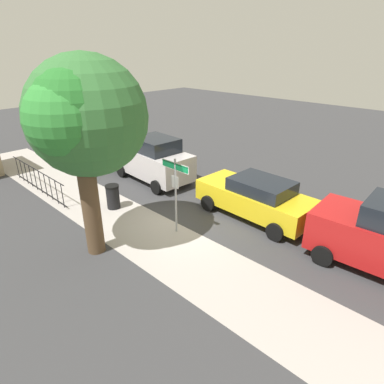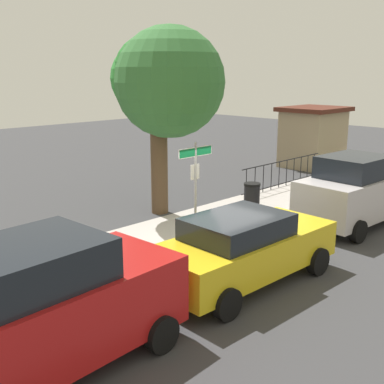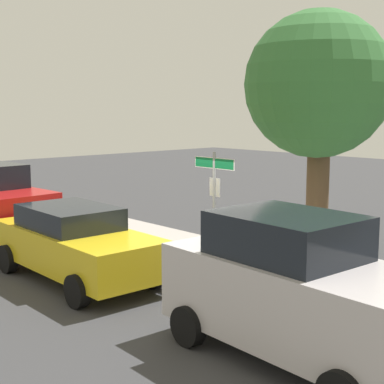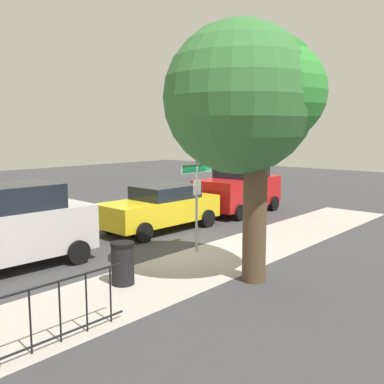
# 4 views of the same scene
# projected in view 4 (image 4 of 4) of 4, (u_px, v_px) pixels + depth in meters

# --- Properties ---
(ground_plane) EXTENTS (60.00, 60.00, 0.00)m
(ground_plane) POSITION_uv_depth(u_px,v_px,m) (180.00, 251.00, 12.78)
(ground_plane) COLOR #38383A
(sidewalk_strip) EXTENTS (24.00, 2.60, 0.00)m
(sidewalk_strip) POSITION_uv_depth(u_px,v_px,m) (163.00, 278.00, 10.44)
(sidewalk_strip) COLOR #AAA29C
(sidewalk_strip) RESTS_ON ground_plane
(street_sign) EXTENTS (1.24, 0.07, 2.69)m
(street_sign) POSITION_uv_depth(u_px,v_px,m) (197.00, 188.00, 12.47)
(street_sign) COLOR #9EA0A5
(street_sign) RESTS_ON ground_plane
(shade_tree) EXTENTS (3.44, 3.57, 5.94)m
(shade_tree) POSITION_uv_depth(u_px,v_px,m) (251.00, 96.00, 9.77)
(shade_tree) COLOR brown
(shade_tree) RESTS_ON ground_plane
(car_red) EXTENTS (4.26, 2.32, 2.16)m
(car_red) POSITION_uv_depth(u_px,v_px,m) (239.00, 188.00, 18.80)
(car_red) COLOR #B11717
(car_red) RESTS_ON ground_plane
(car_yellow) EXTENTS (4.56, 2.09, 1.58)m
(car_yellow) POSITION_uv_depth(u_px,v_px,m) (161.00, 207.00, 15.48)
(car_yellow) COLOR gold
(car_yellow) RESTS_ON ground_plane
(car_silver) EXTENTS (4.29, 2.21, 2.15)m
(car_silver) POSITION_uv_depth(u_px,v_px,m) (10.00, 228.00, 11.08)
(car_silver) COLOR beige
(car_silver) RESTS_ON ground_plane
(trash_bin) EXTENTS (0.55, 0.55, 0.98)m
(trash_bin) POSITION_uv_depth(u_px,v_px,m) (123.00, 263.00, 9.98)
(trash_bin) COLOR black
(trash_bin) RESTS_ON ground_plane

